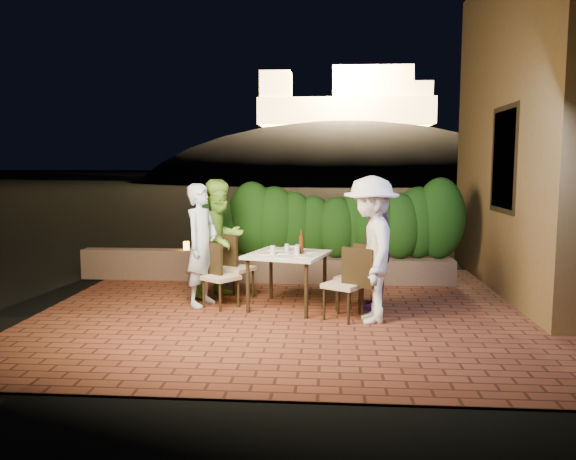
# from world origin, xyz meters

# --- Properties ---
(ground) EXTENTS (400.00, 400.00, 0.00)m
(ground) POSITION_xyz_m (0.00, 0.00, -0.02)
(ground) COLOR black
(ground) RESTS_ON ground
(terrace_floor) EXTENTS (7.00, 6.00, 0.15)m
(terrace_floor) POSITION_xyz_m (0.00, 0.50, -0.07)
(terrace_floor) COLOR brown
(terrace_floor) RESTS_ON ground
(building_wall) EXTENTS (1.60, 5.00, 5.00)m
(building_wall) POSITION_xyz_m (3.60, 2.00, 2.50)
(building_wall) COLOR olive
(building_wall) RESTS_ON ground
(window_pane) EXTENTS (0.08, 1.00, 1.40)m
(window_pane) POSITION_xyz_m (2.82, 1.50, 2.00)
(window_pane) COLOR black
(window_pane) RESTS_ON building_wall
(window_frame) EXTENTS (0.06, 1.15, 1.55)m
(window_frame) POSITION_xyz_m (2.81, 1.50, 2.00)
(window_frame) COLOR black
(window_frame) RESTS_ON building_wall
(planter) EXTENTS (4.20, 0.55, 0.40)m
(planter) POSITION_xyz_m (0.20, 2.30, 0.20)
(planter) COLOR brown
(planter) RESTS_ON ground
(hedge) EXTENTS (4.00, 0.70, 1.10)m
(hedge) POSITION_xyz_m (0.20, 2.30, 0.95)
(hedge) COLOR #163F11
(hedge) RESTS_ON planter
(parapet) EXTENTS (2.20, 0.30, 0.50)m
(parapet) POSITION_xyz_m (-2.80, 2.30, 0.25)
(parapet) COLOR brown
(parapet) RESTS_ON ground
(hill) EXTENTS (52.00, 40.00, 22.00)m
(hill) POSITION_xyz_m (2.00, 60.00, -4.00)
(hill) COLOR black
(hill) RESTS_ON ground
(fortress) EXTENTS (26.00, 8.00, 8.00)m
(fortress) POSITION_xyz_m (2.00, 60.00, 10.50)
(fortress) COLOR #FFCC7A
(fortress) RESTS_ON hill
(dining_table) EXTENTS (1.20, 1.20, 0.75)m
(dining_table) POSITION_xyz_m (-0.28, 0.50, 0.38)
(dining_table) COLOR white
(dining_table) RESTS_ON ground
(plate_nw) EXTENTS (0.22, 0.22, 0.01)m
(plate_nw) POSITION_xyz_m (-0.58, 0.40, 0.76)
(plate_nw) COLOR white
(plate_nw) RESTS_ON dining_table
(plate_sw) EXTENTS (0.24, 0.24, 0.01)m
(plate_sw) POSITION_xyz_m (-0.46, 0.76, 0.76)
(plate_sw) COLOR white
(plate_sw) RESTS_ON dining_table
(plate_ne) EXTENTS (0.21, 0.21, 0.01)m
(plate_ne) POSITION_xyz_m (-0.04, 0.23, 0.76)
(plate_ne) COLOR white
(plate_ne) RESTS_ON dining_table
(plate_se) EXTENTS (0.24, 0.24, 0.01)m
(plate_se) POSITION_xyz_m (0.01, 0.64, 0.76)
(plate_se) COLOR white
(plate_se) RESTS_ON dining_table
(plate_centre) EXTENTS (0.22, 0.22, 0.01)m
(plate_centre) POSITION_xyz_m (-0.32, 0.48, 0.76)
(plate_centre) COLOR white
(plate_centre) RESTS_ON dining_table
(plate_front) EXTENTS (0.23, 0.23, 0.01)m
(plate_front) POSITION_xyz_m (-0.30, 0.14, 0.76)
(plate_front) COLOR white
(plate_front) RESTS_ON dining_table
(glass_nw) EXTENTS (0.07, 0.07, 0.12)m
(glass_nw) POSITION_xyz_m (-0.46, 0.37, 0.81)
(glass_nw) COLOR silver
(glass_nw) RESTS_ON dining_table
(glass_sw) EXTENTS (0.06, 0.06, 0.10)m
(glass_sw) POSITION_xyz_m (-0.30, 0.69, 0.80)
(glass_sw) COLOR silver
(glass_sw) RESTS_ON dining_table
(glass_ne) EXTENTS (0.07, 0.07, 0.12)m
(glass_ne) POSITION_xyz_m (-0.14, 0.39, 0.81)
(glass_ne) COLOR silver
(glass_ne) RESTS_ON dining_table
(glass_se) EXTENTS (0.06, 0.06, 0.11)m
(glass_se) POSITION_xyz_m (-0.15, 0.60, 0.80)
(glass_se) COLOR silver
(glass_se) RESTS_ON dining_table
(beer_bottle) EXTENTS (0.06, 0.06, 0.31)m
(beer_bottle) POSITION_xyz_m (-0.09, 0.49, 0.91)
(beer_bottle) COLOR #4D240C
(beer_bottle) RESTS_ON dining_table
(bowl) EXTENTS (0.23, 0.23, 0.04)m
(bowl) POSITION_xyz_m (-0.26, 0.84, 0.77)
(bowl) COLOR white
(bowl) RESTS_ON dining_table
(chair_left_front) EXTENTS (0.56, 0.56, 0.87)m
(chair_left_front) POSITION_xyz_m (-1.17, 0.46, 0.43)
(chair_left_front) COLOR black
(chair_left_front) RESTS_ON ground
(chair_left_back) EXTENTS (0.58, 0.58, 0.92)m
(chair_left_back) POSITION_xyz_m (-1.06, 0.99, 0.46)
(chair_left_back) COLOR black
(chair_left_back) RESTS_ON ground
(chair_right_front) EXTENTS (0.58, 0.58, 0.92)m
(chair_right_front) POSITION_xyz_m (0.46, -0.00, 0.46)
(chair_right_front) COLOR black
(chair_right_front) RESTS_ON ground
(chair_right_back) EXTENTS (0.57, 0.57, 0.90)m
(chair_right_back) POSITION_xyz_m (0.62, 0.47, 0.45)
(chair_right_back) COLOR black
(chair_right_back) RESTS_ON ground
(diner_blue) EXTENTS (0.58, 0.71, 1.67)m
(diner_blue) POSITION_xyz_m (-1.46, 0.59, 0.84)
(diner_blue) COLOR silver
(diner_blue) RESTS_ON ground
(diner_green) EXTENTS (1.03, 1.06, 1.72)m
(diner_green) POSITION_xyz_m (-1.30, 1.10, 0.86)
(diner_green) COLOR #82CA3F
(diner_green) RESTS_ON ground
(diner_white) EXTENTS (0.74, 1.20, 1.79)m
(diner_white) POSITION_xyz_m (0.79, -0.06, 0.90)
(diner_white) COLOR white
(diner_white) RESTS_ON ground
(diner_purple) EXTENTS (0.49, 0.98, 1.62)m
(diner_purple) POSITION_xyz_m (0.90, 0.49, 0.81)
(diner_purple) COLOR #6E2879
(diner_purple) RESTS_ON ground
(parapet_lamp) EXTENTS (0.10, 0.10, 0.14)m
(parapet_lamp) POSITION_xyz_m (-2.12, 2.30, 0.57)
(parapet_lamp) COLOR orange
(parapet_lamp) RESTS_ON parapet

